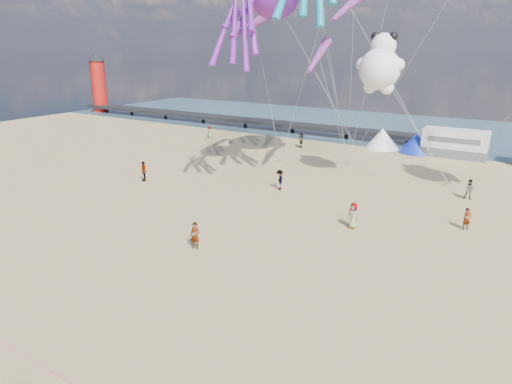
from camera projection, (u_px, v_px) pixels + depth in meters
The scene contains 25 objects.
ground at pixel (155, 312), 20.84m from camera, with size 120.00×120.00×0.00m, color tan.
water at pixel (427, 131), 65.21m from camera, with size 120.00×120.00×0.00m, color #324F5F.
pier at pixel (223, 118), 70.19m from camera, with size 60.00×3.00×0.50m, color black.
lighthouse at pixel (99, 87), 83.27m from camera, with size 2.60×2.60×9.00m, color #A5140F.
motorhome_0 at pixel (455, 143), 49.62m from camera, with size 6.60×2.50×3.00m, color silver.
tent_white at pixel (382, 138), 53.76m from camera, with size 4.00×4.00×2.40m, color white.
tent_blue at pixel (417, 142), 51.74m from camera, with size 4.00×4.00×2.40m, color #1933CC.
rope_line at pixel (58, 376), 16.80m from camera, with size 0.03×0.03×34.00m, color #F2338C.
standing_person at pixel (195, 236), 27.14m from camera, with size 0.61×0.40×1.68m, color tan.
beachgoer_0 at pixel (210, 132), 60.22m from camera, with size 0.56×0.37×1.53m, color #7F6659.
beachgoer_1 at pixel (470, 190), 35.88m from camera, with size 0.81×0.53×1.66m, color #7F6659.
beachgoer_2 at pixel (280, 180), 38.38m from camera, with size 0.83×0.65×1.72m, color #7F6659.
beachgoer_3 at pixel (144, 171), 40.89m from camera, with size 1.16×0.67×1.80m, color #7F6659.
beachgoer_4 at pixel (301, 140), 54.52m from camera, with size 0.98×0.41×1.68m, color #7F6659.
beachgoer_5 at pixel (467, 219), 30.01m from camera, with size 1.39×0.44×1.50m, color #7F6659.
beachgoer_6 at pixel (353, 216), 30.23m from camera, with size 0.65×0.42×1.77m, color #7F6659.
sandbag_a at pixel (280, 161), 47.92m from camera, with size 0.50×0.35×0.22m, color gray.
sandbag_b at pixel (371, 175), 42.56m from camera, with size 0.50×0.35×0.22m, color gray.
sandbag_c at pixel (449, 185), 39.62m from camera, with size 0.50×0.35×0.22m, color gray.
sandbag_d at pixel (447, 184), 39.77m from camera, with size 0.50×0.35×0.22m, color gray.
sandbag_e at pixel (348, 163), 46.82m from camera, with size 0.50×0.35×0.22m, color gray.
kite_panda at pixel (380, 69), 36.89m from camera, with size 4.07×3.83×5.74m, color white, non-canonical shape.
windsock_left at pixel (254, 24), 41.40m from camera, with size 1.10×6.93×6.93m, color red, non-canonical shape.
windsock_mid at pixel (349, 5), 37.86m from camera, with size 1.00×5.90×5.90m, color red, non-canonical shape.
windsock_right at pixel (318, 56), 37.53m from camera, with size 0.90×4.97×4.97m, color red, non-canonical shape.
Camera 1 is at (13.58, -12.92, 11.63)m, focal length 32.00 mm.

